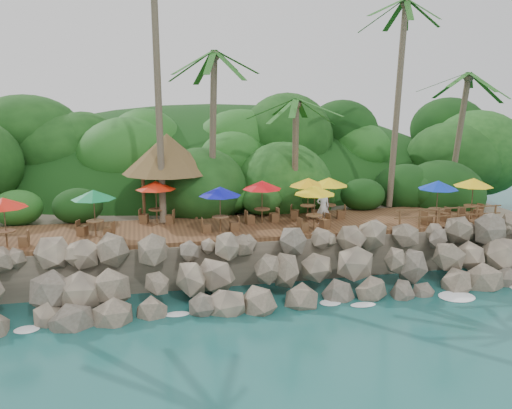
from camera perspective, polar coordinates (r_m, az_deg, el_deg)
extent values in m
plane|color=#19514F|center=(23.29, 3.27, -11.22)|extent=(140.00, 140.00, 0.00)
cube|color=gray|center=(37.94, -3.28, -0.45)|extent=(32.00, 25.20, 2.10)
ellipsoid|color=#143811|center=(45.42, -4.80, 0.23)|extent=(44.80, 28.00, 15.40)
cube|color=brown|center=(28.11, 0.00, -2.39)|extent=(26.00, 5.00, 0.20)
ellipsoid|color=white|center=(23.00, -19.62, -12.15)|extent=(1.20, 0.80, 0.06)
ellipsoid|color=white|center=(22.79, -11.96, -11.92)|extent=(1.20, 0.80, 0.06)
ellipsoid|color=white|center=(22.97, -4.31, -11.48)|extent=(1.20, 0.80, 0.06)
ellipsoid|color=white|center=(23.54, 3.07, -10.87)|extent=(1.20, 0.80, 0.06)
ellipsoid|color=white|center=(24.47, 9.96, -10.14)|extent=(1.20, 0.80, 0.06)
ellipsoid|color=white|center=(25.72, 16.24, -9.34)|extent=(1.20, 0.80, 0.06)
ellipsoid|color=white|center=(27.24, 21.85, -8.53)|extent=(1.20, 0.80, 0.06)
cylinder|color=brown|center=(29.03, -10.41, 12.34)|extent=(0.38, 2.58, 14.21)
cylinder|color=brown|center=(29.91, -4.61, 7.31)|extent=(0.75, 0.84, 8.94)
ellipsoid|color=#23601E|center=(29.89, -4.76, 15.88)|extent=(6.00, 6.00, 2.40)
cylinder|color=brown|center=(30.83, 4.20, 5.09)|extent=(0.59, 0.94, 6.42)
ellipsoid|color=#23601E|center=(30.62, 4.30, 11.05)|extent=(6.00, 6.00, 2.40)
cylinder|color=brown|center=(33.24, 14.81, 10.12)|extent=(1.33, 1.35, 12.05)
cylinder|color=brown|center=(35.70, 20.74, 6.51)|extent=(0.40, 1.42, 7.91)
ellipsoid|color=#23601E|center=(35.61, 21.22, 12.86)|extent=(6.00, 6.00, 2.40)
cylinder|color=brown|center=(29.21, -11.85, 0.51)|extent=(0.16, 0.16, 2.40)
cylinder|color=brown|center=(29.36, -6.38, 0.75)|extent=(0.16, 0.16, 2.40)
cylinder|color=brown|center=(31.96, -11.93, 1.47)|extent=(0.16, 0.16, 2.40)
cylinder|color=brown|center=(32.10, -6.93, 1.69)|extent=(0.16, 0.16, 2.40)
cone|color=brown|center=(30.29, -9.42, 5.40)|extent=(5.04, 5.04, 2.20)
cylinder|color=brown|center=(28.87, -10.51, -1.25)|extent=(0.08, 0.08, 0.74)
cylinder|color=brown|center=(28.79, -10.53, -0.52)|extent=(0.84, 0.84, 0.05)
cylinder|color=brown|center=(28.72, -10.56, 0.17)|extent=(0.05, 0.05, 2.20)
cone|color=red|center=(28.55, -10.63, 2.04)|extent=(2.10, 2.10, 0.45)
cube|color=brown|center=(29.10, -11.83, -1.49)|extent=(0.53, 0.53, 0.46)
cube|color=brown|center=(28.73, -9.15, -1.56)|extent=(0.53, 0.53, 0.46)
cylinder|color=brown|center=(26.48, -25.00, -3.38)|extent=(0.08, 0.08, 0.74)
cylinder|color=brown|center=(26.39, -25.07, -2.58)|extent=(0.84, 0.84, 0.05)
cylinder|color=brown|center=(26.31, -25.14, -1.84)|extent=(0.05, 0.05, 2.20)
cone|color=red|center=(26.12, -25.32, 0.19)|extent=(2.10, 2.10, 0.45)
cube|color=brown|center=(26.39, -23.48, -3.61)|extent=(0.44, 0.44, 0.46)
cylinder|color=brown|center=(27.20, 6.19, -1.93)|extent=(0.08, 0.08, 0.74)
cylinder|color=brown|center=(27.11, 6.21, -1.15)|extent=(0.84, 0.84, 0.05)
cylinder|color=brown|center=(27.03, 6.22, -0.43)|extent=(0.05, 0.05, 2.20)
cone|color=yellow|center=(26.85, 6.27, 1.56)|extent=(2.10, 2.10, 0.45)
cube|color=brown|center=(26.82, 5.00, -2.42)|extent=(0.54, 0.54, 0.46)
cube|color=brown|center=(27.66, 7.33, -2.03)|extent=(0.54, 0.54, 0.46)
cylinder|color=brown|center=(31.59, 21.91, -0.79)|extent=(0.08, 0.08, 0.74)
cylinder|color=brown|center=(31.52, 21.96, -0.12)|extent=(0.84, 0.84, 0.05)
cylinder|color=brown|center=(31.45, 22.01, 0.51)|extent=(0.05, 0.05, 2.20)
cone|color=yellow|center=(31.29, 22.15, 2.21)|extent=(2.10, 2.10, 0.45)
cube|color=brown|center=(31.03, 21.22, -1.22)|extent=(0.56, 0.56, 0.46)
cube|color=brown|center=(32.22, 22.54, -0.87)|extent=(0.56, 0.56, 0.46)
cylinder|color=brown|center=(29.48, 5.53, -0.84)|extent=(0.08, 0.08, 0.74)
cylinder|color=brown|center=(29.40, 5.54, -0.11)|extent=(0.84, 0.84, 0.05)
cylinder|color=brown|center=(29.33, 5.56, 0.56)|extent=(0.05, 0.05, 2.20)
cone|color=yellow|center=(29.16, 5.59, 2.39)|extent=(2.10, 2.10, 0.45)
cube|color=brown|center=(29.60, 4.18, -1.04)|extent=(0.56, 0.56, 0.46)
cube|color=brown|center=(29.45, 6.88, -1.16)|extent=(0.56, 0.56, 0.46)
cylinder|color=brown|center=(28.48, 0.64, -1.23)|extent=(0.08, 0.08, 0.74)
cylinder|color=brown|center=(28.40, 0.65, -0.49)|extent=(0.84, 0.84, 0.05)
cylinder|color=brown|center=(28.32, 0.65, 0.21)|extent=(0.05, 0.05, 2.20)
cone|color=red|center=(28.15, 0.65, 2.10)|extent=(2.10, 2.10, 0.45)
cube|color=brown|center=(28.25, -0.67, -1.63)|extent=(0.48, 0.48, 0.46)
cube|color=brown|center=(28.78, 1.93, -1.39)|extent=(0.48, 0.48, 0.46)
cylinder|color=brown|center=(26.74, -3.81, -2.13)|extent=(0.08, 0.08, 0.74)
cylinder|color=brown|center=(26.65, -3.82, -1.33)|extent=(0.84, 0.84, 0.05)
cylinder|color=brown|center=(26.58, -3.83, -0.60)|extent=(0.05, 0.05, 2.20)
cone|color=#0C0FA3|center=(26.39, -3.86, 1.42)|extent=(2.10, 2.10, 0.45)
cube|color=brown|center=(26.68, -5.29, -2.50)|extent=(0.42, 0.42, 0.46)
cube|color=brown|center=(26.89, -2.33, -2.34)|extent=(0.42, 0.42, 0.46)
cylinder|color=brown|center=(30.05, 18.61, -1.17)|extent=(0.08, 0.08, 0.74)
cylinder|color=brown|center=(29.97, 18.66, -0.46)|extent=(0.84, 0.84, 0.05)
cylinder|color=brown|center=(29.90, 18.71, 0.20)|extent=(0.05, 0.05, 2.20)
cone|color=#0D2EAF|center=(29.74, 18.83, 1.99)|extent=(2.10, 2.10, 0.45)
cube|color=brown|center=(29.55, 17.73, -1.60)|extent=(0.54, 0.54, 0.46)
cube|color=brown|center=(30.62, 19.43, -1.26)|extent=(0.54, 0.54, 0.46)
cylinder|color=brown|center=(29.77, 7.69, -0.77)|extent=(0.08, 0.08, 0.74)
cylinder|color=brown|center=(29.69, 7.71, -0.05)|extent=(0.84, 0.84, 0.05)
cylinder|color=brown|center=(29.62, 7.73, 0.61)|extent=(0.05, 0.05, 2.20)
cone|color=yellow|center=(29.45, 7.78, 2.43)|extent=(2.10, 2.10, 0.45)
cube|color=brown|center=(29.74, 6.34, -1.02)|extent=(0.51, 0.51, 0.46)
cube|color=brown|center=(29.88, 9.02, -1.03)|extent=(0.51, 0.51, 0.46)
cylinder|color=brown|center=(27.00, -16.71, -2.48)|extent=(0.08, 0.08, 0.74)
cylinder|color=brown|center=(26.91, -16.75, -1.69)|extent=(0.84, 0.84, 0.05)
cylinder|color=brown|center=(26.83, -16.80, -0.96)|extent=(0.05, 0.05, 2.20)
cone|color=#0D773D|center=(26.65, -16.92, 1.03)|extent=(2.10, 2.10, 0.45)
cube|color=brown|center=(27.35, -18.00, -2.68)|extent=(0.55, 0.55, 0.46)
cube|color=brown|center=(26.73, -15.35, -2.85)|extent=(0.55, 0.55, 0.46)
cylinder|color=brown|center=(28.18, 15.06, -1.52)|extent=(0.10, 0.10, 1.00)
cylinder|color=brown|center=(28.70, 17.01, -1.39)|extent=(0.10, 0.10, 1.00)
cylinder|color=brown|center=(29.25, 18.89, -1.27)|extent=(0.10, 0.10, 1.00)
cylinder|color=brown|center=(29.83, 20.70, -1.15)|extent=(0.10, 0.10, 1.00)
cylinder|color=brown|center=(30.45, 22.43, -1.04)|extent=(0.10, 0.10, 1.00)
cylinder|color=brown|center=(31.08, 24.10, -0.93)|extent=(0.10, 0.10, 1.00)
cube|color=brown|center=(29.45, 19.87, -0.36)|extent=(6.10, 0.06, 0.06)
cube|color=brown|center=(29.53, 19.81, -1.12)|extent=(6.10, 0.06, 0.06)
imported|color=silver|center=(28.39, 7.14, -0.24)|extent=(0.72, 0.53, 1.83)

